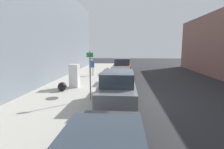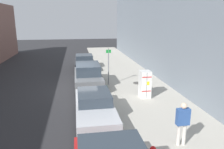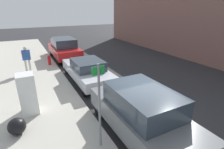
{
  "view_description": "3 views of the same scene",
  "coord_description": "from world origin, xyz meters",
  "views": [
    {
      "loc": [
        -0.26,
        -9.7,
        3.0
      ],
      "look_at": [
        -1.11,
        0.94,
        1.35
      ],
      "focal_mm": 28.0,
      "sensor_mm": 36.0,
      "label": 1
    },
    {
      "loc": [
        0.11,
        14.93,
        4.86
      ],
      "look_at": [
        -2.3,
        0.53,
        1.12
      ],
      "focal_mm": 35.0,
      "sensor_mm": 36.0,
      "label": 2
    },
    {
      "loc": [
        -3.89,
        -4.43,
        4.16
      ],
      "look_at": [
        -0.59,
        1.9,
        1.44
      ],
      "focal_mm": 28.0,
      "sensor_mm": 36.0,
      "label": 3
    }
  ],
  "objects": [
    {
      "name": "ground_plane",
      "position": [
        0.0,
        0.0,
        0.0
      ],
      "size": [
        80.0,
        80.0,
        0.0
      ],
      "primitive_type": "plane",
      "color": "#28282B"
    },
    {
      "name": "sidewalk_slab",
      "position": [
        -4.13,
        0.0,
        0.06
      ],
      "size": [
        4.69,
        44.0,
        0.13
      ],
      "primitive_type": "cube",
      "color": "#B2ADA0",
      "rests_on": "ground"
    },
    {
      "name": "building_facade_near",
      "position": [
        -7.67,
        0.0,
        4.41
      ],
      "size": [
        2.39,
        39.6,
        8.83
      ],
      "primitive_type": "cube",
      "color": "slate",
      "rests_on": "ground"
    },
    {
      "name": "discarded_refrigerator",
      "position": [
        -4.0,
        2.62,
        0.96
      ],
      "size": [
        0.63,
        0.7,
        1.68
      ],
      "color": "white",
      "rests_on": "sidewalk_slab"
    },
    {
      "name": "manhole_cover",
      "position": [
        -4.43,
        -0.38,
        0.13
      ],
      "size": [
        0.7,
        0.7,
        0.02
      ],
      "primitive_type": "cylinder",
      "color": "#47443F",
      "rests_on": "sidewalk_slab"
    },
    {
      "name": "street_sign_post",
      "position": [
        -2.2,
        -0.4,
        1.62
      ],
      "size": [
        0.36,
        0.07,
        2.68
      ],
      "color": "slate",
      "rests_on": "sidewalk_slab"
    },
    {
      "name": "trash_bag",
      "position": [
        -4.49,
        1.4,
        0.42
      ],
      "size": [
        0.59,
        0.59,
        0.59
      ],
      "primitive_type": "sphere",
      "color": "black",
      "rests_on": "sidewalk_slab"
    },
    {
      "name": "pedestrian_walking_far",
      "position": [
        -3.75,
        7.96,
        1.14
      ],
      "size": [
        0.5,
        0.23,
        1.73
      ],
      "rotation": [
        0.0,
        0.0,
        4.82
      ],
      "color": "beige",
      "rests_on": "sidewalk_slab"
    },
    {
      "name": "parked_sedan_dark",
      "position": [
        -0.69,
        -6.45,
        0.74
      ],
      "size": [
        1.83,
        4.5,
        1.41
      ],
      "color": "black",
      "rests_on": "ground"
    },
    {
      "name": "parked_suv_gray",
      "position": [
        -0.69,
        -0.45,
        0.88
      ],
      "size": [
        1.9,
        4.59,
        1.73
      ],
      "color": "slate",
      "rests_on": "ground"
    },
    {
      "name": "parked_sedan_silver",
      "position": [
        -0.69,
        4.93,
        0.71
      ],
      "size": [
        1.8,
        4.72,
        1.37
      ],
      "color": "silver",
      "rests_on": "ground"
    }
  ]
}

